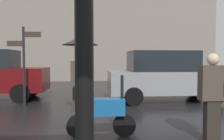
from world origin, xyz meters
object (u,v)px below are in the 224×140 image
pedestrian_with_umbrella (80,57)px  parked_scooter (99,110)px  parked_car_right (165,76)px  street_signpost (24,58)px  pedestrian_with_bag (213,92)px

pedestrian_with_umbrella → parked_scooter: bearing=157.2°
pedestrian_with_umbrella → parked_scooter: 1.91m
parked_car_right → street_signpost: size_ratio=1.67×
pedestrian_with_umbrella → parked_car_right: pedestrian_with_umbrella is taller
pedestrian_with_umbrella → parked_car_right: size_ratio=0.49×
pedestrian_with_bag → parked_car_right: (0.51, 4.42, -0.00)m
pedestrian_with_umbrella → parked_scooter: (0.44, -1.54, -1.05)m
pedestrian_with_bag → street_signpost: bearing=118.9°
pedestrian_with_umbrella → pedestrian_with_bag: pedestrian_with_umbrella is taller
pedestrian_with_bag → parked_scooter: pedestrian_with_bag is taller
pedestrian_with_bag → parked_car_right: size_ratio=0.38×
parked_scooter → parked_car_right: bearing=56.6°
pedestrian_with_umbrella → parked_car_right: bearing=-90.4°
street_signpost → pedestrian_with_umbrella: bearing=-42.5°
parked_scooter → pedestrian_with_umbrella: bearing=105.9°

